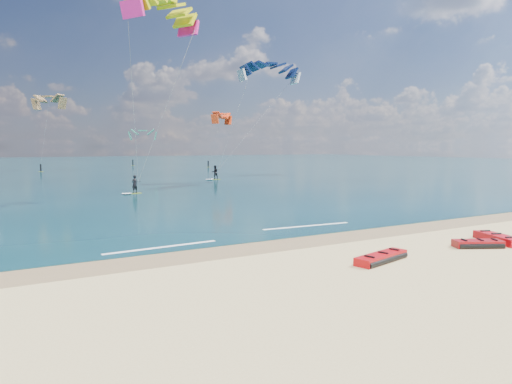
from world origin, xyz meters
TOP-DOWN VIEW (x-y plane):
  - ground at (0.00, 40.00)m, footprint 320.00×320.00m
  - wet_sand_strip at (0.00, 3.00)m, footprint 320.00×2.40m
  - sea at (0.00, 104.00)m, footprint 320.00×200.00m
  - packed_kite_left at (3.07, -1.65)m, footprint 3.14×1.70m
  - packed_kite_mid at (8.80, -1.90)m, footprint 2.59×2.01m
  - packed_kite_right at (10.65, -1.68)m, footprint 1.95×2.99m
  - kitesurfer_main at (1.87, 26.07)m, footprint 7.57×9.22m
  - kitesurfer_far at (18.85, 40.12)m, footprint 12.79×7.28m
  - shoreline_foam at (0.79, 5.67)m, footprint 14.42×1.88m
  - distant_kites at (-7.11, 79.96)m, footprint 83.28×35.08m

SIDE VIEW (x-z plane):
  - ground at x=0.00m, z-range 0.00..0.00m
  - packed_kite_left at x=3.07m, z-range -0.19..0.19m
  - packed_kite_mid at x=8.80m, z-range -0.19..0.19m
  - packed_kite_right at x=10.65m, z-range -0.22..0.22m
  - wet_sand_strip at x=0.00m, z-range 0.00..0.01m
  - sea at x=0.00m, z-range 0.00..0.04m
  - shoreline_foam at x=0.79m, z-range 0.04..0.05m
  - distant_kites at x=-7.11m, z-range -0.99..12.69m
  - kitesurfer_far at x=18.85m, z-range 0.26..17.27m
  - kitesurfer_main at x=1.87m, z-range 0.35..18.43m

